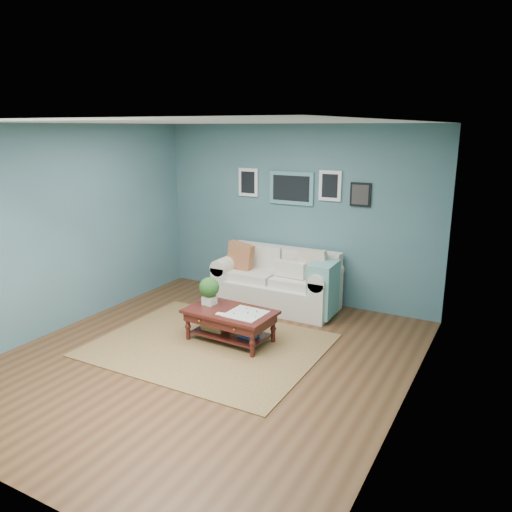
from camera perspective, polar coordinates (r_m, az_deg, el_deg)
The scene contains 4 objects.
room_shell at distance 5.61m, azimuth -5.72°, elevation 1.15°, with size 5.00×5.02×2.70m.
area_rug at distance 6.36m, azimuth -5.40°, elevation -10.10°, with size 2.72×2.18×0.01m, color brown.
loveseat at distance 7.51m, azimuth 3.01°, elevation -2.99°, with size 1.87×0.85×0.96m.
coffee_table at distance 6.37m, azimuth -3.38°, elevation -6.71°, with size 1.14×0.70×0.78m.
Camera 1 is at (3.09, -4.44, 2.65)m, focal length 35.00 mm.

